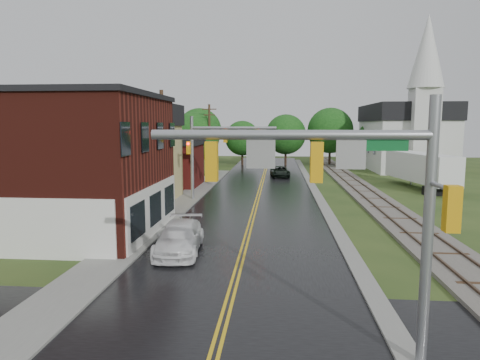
# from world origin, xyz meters

# --- Properties ---
(main_road) EXTENTS (10.00, 90.00, 0.02)m
(main_road) POSITION_xyz_m (0.00, 30.00, 0.00)
(main_road) COLOR black
(main_road) RESTS_ON ground
(cross_road) EXTENTS (60.00, 9.00, 0.02)m
(cross_road) POSITION_xyz_m (0.00, 2.00, 0.00)
(cross_road) COLOR black
(cross_road) RESTS_ON ground
(curb_right) EXTENTS (0.80, 70.00, 0.12)m
(curb_right) POSITION_xyz_m (5.40, 35.00, 0.00)
(curb_right) COLOR gray
(curb_right) RESTS_ON ground
(sidewalk_left) EXTENTS (2.40, 50.00, 0.12)m
(sidewalk_left) POSITION_xyz_m (-6.20, 25.00, 0.00)
(sidewalk_left) COLOR gray
(sidewalk_left) RESTS_ON ground
(brick_building) EXTENTS (14.30, 10.30, 8.30)m
(brick_building) POSITION_xyz_m (-12.48, 15.00, 4.15)
(brick_building) COLOR #4B1710
(brick_building) RESTS_ON ground
(yellow_house) EXTENTS (8.00, 7.00, 6.40)m
(yellow_house) POSITION_xyz_m (-11.00, 26.00, 3.20)
(yellow_house) COLOR tan
(yellow_house) RESTS_ON ground
(darkred_building) EXTENTS (7.00, 6.00, 4.40)m
(darkred_building) POSITION_xyz_m (-10.00, 35.00, 2.20)
(darkred_building) COLOR #3F0F0C
(darkred_building) RESTS_ON ground
(church) EXTENTS (10.40, 18.40, 20.00)m
(church) POSITION_xyz_m (20.00, 53.74, 5.83)
(church) COLOR silver
(church) RESTS_ON ground
(railroad) EXTENTS (3.20, 80.00, 0.30)m
(railroad) POSITION_xyz_m (10.00, 35.00, 0.11)
(railroad) COLOR #59544C
(railroad) RESTS_ON ground
(traffic_signal_near) EXTENTS (7.34, 0.30, 7.20)m
(traffic_signal_near) POSITION_xyz_m (3.47, 2.00, 4.97)
(traffic_signal_near) COLOR gray
(traffic_signal_near) RESTS_ON ground
(traffic_signal_far) EXTENTS (7.34, 0.43, 7.20)m
(traffic_signal_far) POSITION_xyz_m (-3.47, 27.00, 4.97)
(traffic_signal_far) COLOR gray
(traffic_signal_far) RESTS_ON ground
(utility_pole_b) EXTENTS (1.80, 0.28, 9.00)m
(utility_pole_b) POSITION_xyz_m (-6.80, 22.00, 4.72)
(utility_pole_b) COLOR #382616
(utility_pole_b) RESTS_ON ground
(utility_pole_c) EXTENTS (1.80, 0.28, 9.00)m
(utility_pole_c) POSITION_xyz_m (-6.80, 44.00, 4.72)
(utility_pole_c) COLOR #382616
(utility_pole_c) RESTS_ON ground
(tree_left_b) EXTENTS (7.60, 7.60, 9.69)m
(tree_left_b) POSITION_xyz_m (-17.85, 31.90, 5.72)
(tree_left_b) COLOR black
(tree_left_b) RESTS_ON ground
(tree_left_c) EXTENTS (6.00, 6.00, 7.65)m
(tree_left_c) POSITION_xyz_m (-13.85, 39.90, 4.51)
(tree_left_c) COLOR black
(tree_left_c) RESTS_ON ground
(tree_left_e) EXTENTS (6.40, 6.40, 8.16)m
(tree_left_e) POSITION_xyz_m (-8.85, 45.90, 4.81)
(tree_left_e) COLOR black
(tree_left_e) RESTS_ON ground
(suv_dark) EXTENTS (2.59, 4.88, 1.31)m
(suv_dark) POSITION_xyz_m (2.03, 43.93, 0.65)
(suv_dark) COLOR black
(suv_dark) RESTS_ON ground
(pickup_white) EXTENTS (2.50, 5.36, 1.52)m
(pickup_white) POSITION_xyz_m (-3.20, 11.66, 0.76)
(pickup_white) COLOR white
(pickup_white) RESTS_ON ground
(semi_trailer) EXTENTS (4.30, 11.51, 3.62)m
(semi_trailer) POSITION_xyz_m (16.24, 35.55, 2.17)
(semi_trailer) COLOR black
(semi_trailer) RESTS_ON ground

